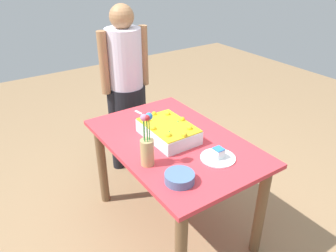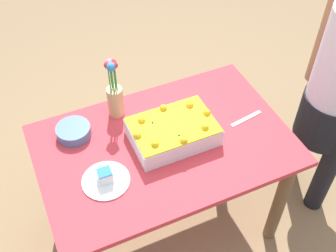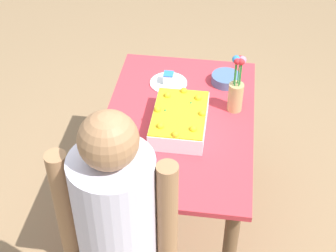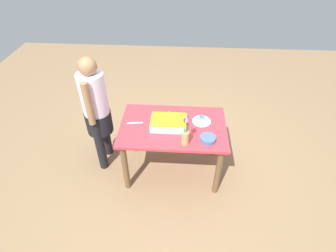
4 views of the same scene
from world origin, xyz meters
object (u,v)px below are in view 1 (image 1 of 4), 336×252
at_px(serving_plate_with_slice, 218,156).
at_px(cake_knife, 143,115).
at_px(flower_vase, 147,145).
at_px(person_standing, 126,80).
at_px(sheet_cake, 168,131).
at_px(fruit_bowl, 180,178).

distance_m(serving_plate_with_slice, cake_knife, 0.78).
distance_m(flower_vase, person_standing, 1.12).
xyz_separation_m(cake_knife, flower_vase, (0.59, -0.31, 0.13)).
distance_m(sheet_cake, serving_plate_with_slice, 0.39).
height_order(flower_vase, person_standing, person_standing).
relative_size(cake_knife, person_standing, 0.13).
bearing_deg(flower_vase, serving_plate_with_slice, 64.14).
bearing_deg(person_standing, flower_vase, -21.27).
height_order(serving_plate_with_slice, person_standing, person_standing).
xyz_separation_m(sheet_cake, cake_knife, (-0.40, 0.03, -0.05)).
distance_m(serving_plate_with_slice, fruit_bowl, 0.33).
distance_m(sheet_cake, cake_knife, 0.40).
relative_size(cake_knife, fruit_bowl, 1.12).
bearing_deg(flower_vase, sheet_cake, 124.56).
relative_size(sheet_cake, person_standing, 0.27).
relative_size(sheet_cake, serving_plate_with_slice, 1.86).
bearing_deg(sheet_cake, cake_knife, 175.47).
xyz_separation_m(serving_plate_with_slice, person_standing, (-1.23, 0.02, 0.10)).
relative_size(sheet_cake, fruit_bowl, 2.40).
bearing_deg(fruit_bowl, flower_vase, -166.31).
distance_m(cake_knife, flower_vase, 0.67).
distance_m(serving_plate_with_slice, person_standing, 1.24).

